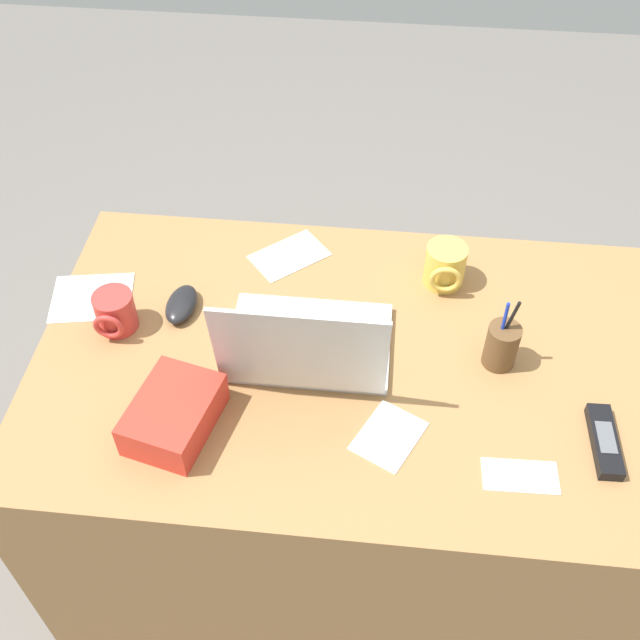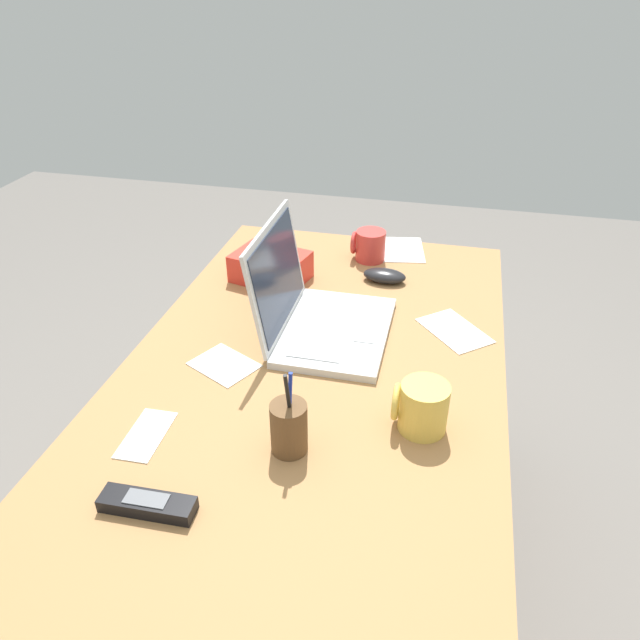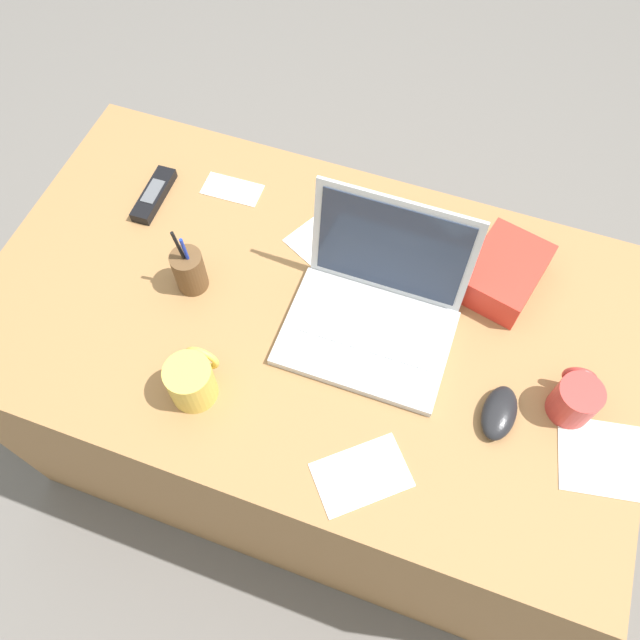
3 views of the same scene
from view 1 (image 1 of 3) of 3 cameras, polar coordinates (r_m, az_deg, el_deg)
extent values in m
plane|color=slate|center=(2.20, 2.82, -15.48)|extent=(6.00, 6.00, 0.00)
cube|color=#9E7042|center=(1.87, 3.24, -10.24)|extent=(1.38, 0.81, 0.75)
cube|color=silver|center=(1.59, -0.84, -1.63)|extent=(0.33, 0.23, 0.02)
cube|color=silver|center=(1.56, -0.93, -1.95)|extent=(0.27, 0.12, 0.00)
cube|color=silver|center=(1.63, -0.55, 0.51)|extent=(0.09, 0.05, 0.00)
cube|color=silver|center=(1.40, -1.55, -2.47)|extent=(0.32, 0.05, 0.24)
cube|color=#283347|center=(1.40, -1.52, -2.29)|extent=(0.29, 0.04, 0.21)
ellipsoid|color=black|center=(1.68, -10.28, 1.16)|extent=(0.07, 0.12, 0.03)
cylinder|color=#C63833|center=(1.65, -14.97, 0.64)|extent=(0.08, 0.08, 0.09)
torus|color=#C63833|center=(1.62, -15.47, -0.48)|extent=(0.06, 0.01, 0.06)
cylinder|color=#E0BC4C|center=(1.71, 9.22, 4.05)|extent=(0.09, 0.09, 0.10)
torus|color=#E0BC4C|center=(1.67, 9.25, 2.99)|extent=(0.07, 0.01, 0.07)
cube|color=black|center=(1.53, 20.31, -8.44)|extent=(0.05, 0.16, 0.02)
cube|color=#595B60|center=(1.52, 20.43, -8.16)|extent=(0.03, 0.07, 0.00)
cylinder|color=brown|center=(1.57, 13.28, -1.86)|extent=(0.07, 0.07, 0.10)
cylinder|color=#1933B2|center=(1.54, 13.31, -0.78)|extent=(0.01, 0.01, 0.15)
cylinder|color=black|center=(1.53, 13.59, -0.63)|extent=(0.03, 0.01, 0.15)
cube|color=red|center=(1.46, -10.85, -6.88)|extent=(0.18, 0.22, 0.07)
cube|color=white|center=(1.46, 5.08, -8.57)|extent=(0.15, 0.16, 0.00)
cube|color=white|center=(1.76, -16.60, 1.60)|extent=(0.20, 0.17, 0.00)
cube|color=white|center=(1.78, -2.32, 4.80)|extent=(0.20, 0.19, 0.00)
cube|color=white|center=(1.45, 14.59, -11.14)|extent=(0.14, 0.07, 0.00)
camera|label=2|loc=(1.68, 46.10, 19.09)|focal=33.96mm
camera|label=3|loc=(1.65, -3.67, 44.93)|focal=35.68mm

